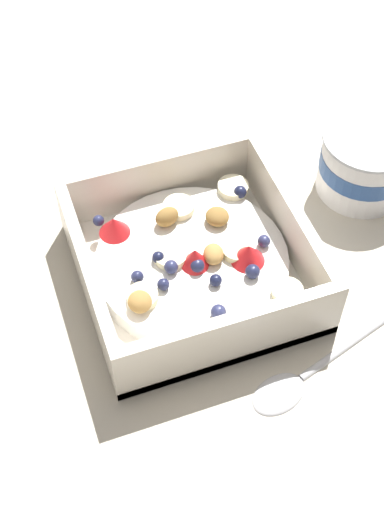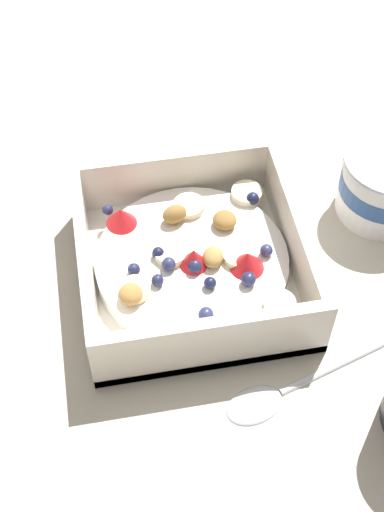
{
  "view_description": "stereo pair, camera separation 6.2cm",
  "coord_description": "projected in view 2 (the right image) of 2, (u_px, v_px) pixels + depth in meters",
  "views": [
    {
      "loc": [
        0.35,
        -0.13,
        0.52
      ],
      "look_at": [
        -0.01,
        0.0,
        0.03
      ],
      "focal_mm": 50.2,
      "sensor_mm": 36.0,
      "label": 1
    },
    {
      "loc": [
        0.37,
        -0.07,
        0.52
      ],
      "look_at": [
        -0.01,
        0.0,
        0.03
      ],
      "focal_mm": 50.2,
      "sensor_mm": 36.0,
      "label": 2
    }
  ],
  "objects": [
    {
      "name": "spoon",
      "position": [
        284.0,
        389.0,
        0.57
      ],
      "size": [
        0.07,
        0.17,
        0.01
      ],
      "color": "silver",
      "rests_on": "ground"
    },
    {
      "name": "fruit_bowl",
      "position": [
        192.0,
        262.0,
        0.63
      ],
      "size": [
        0.19,
        0.19,
        0.06
      ],
      "color": "white",
      "rests_on": "ground"
    },
    {
      "name": "ground_plane",
      "position": [
        193.0,
        283.0,
        0.64
      ],
      "size": [
        2.4,
        2.4,
        0.0
      ],
      "primitive_type": "plane",
      "color": "beige"
    }
  ]
}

